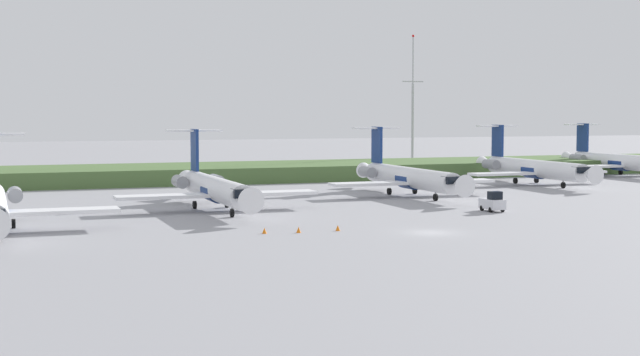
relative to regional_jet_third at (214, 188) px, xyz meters
name	(u,v)px	position (x,y,z in m)	size (l,w,h in m)	color
ground_plane	(320,202)	(14.22, 3.81, -2.54)	(500.00, 500.00, 0.00)	#939399
grass_berm	(238,172)	(14.22, 43.16, -1.28)	(320.00, 20.00, 2.51)	#4C6B38
regional_jet_third	(214,188)	(0.00, 0.00, 0.00)	(22.81, 31.00, 9.00)	white
regional_jet_fourth	(408,176)	(28.38, 8.57, 0.00)	(22.81, 31.00, 9.00)	white
regional_jet_fifth	(533,168)	(54.64, 19.22, 0.00)	(22.81, 31.00, 9.00)	white
regional_jet_sixth	(619,161)	(79.13, 30.06, 0.00)	(22.81, 31.00, 9.00)	white
antenna_mast	(413,114)	(53.32, 59.03, 8.20)	(4.40, 0.50, 25.98)	#B2B2B7
baggage_tug	(493,203)	(28.85, -12.46, -1.53)	(1.72, 3.20, 2.30)	silver
safety_cone_front_marker	(264,231)	(-0.43, -21.54, -2.26)	(0.44, 0.44, 0.55)	orange
safety_cone_mid_marker	(299,230)	(2.70, -22.05, -2.26)	(0.44, 0.44, 0.55)	orange
safety_cone_rear_marker	(338,228)	(6.61, -21.99, -2.26)	(0.44, 0.44, 0.55)	orange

